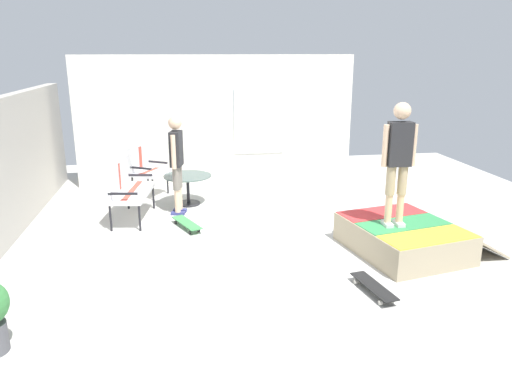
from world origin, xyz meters
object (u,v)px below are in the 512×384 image
object	(u,v)px
skateboard_spare	(374,287)
patio_chair_near_house	(145,166)
patio_bench	(125,185)
person_watching	(177,157)
skateboard_by_bench	(187,223)
person_skater	(399,155)
patio_table	(188,184)
skate_ramp	(404,237)

from	to	relation	value
skateboard_spare	patio_chair_near_house	bearing A→B (deg)	32.25
patio_bench	person_watching	bearing A→B (deg)	-78.24
patio_chair_near_house	skateboard_by_bench	size ratio (longest dim) A/B	1.25
person_skater	skateboard_by_bench	distance (m)	3.55
patio_chair_near_house	person_watching	size ratio (longest dim) A/B	0.58
patio_bench	person_watching	world-z (taller)	person_watching
patio_bench	skateboard_spare	xyz separation A→B (m)	(-3.24, -3.20, -0.53)
person_skater	skateboard_spare	distance (m)	1.89
skateboard_spare	skateboard_by_bench	bearing A→B (deg)	39.75
patio_table	person_watching	xyz separation A→B (m)	(-0.51, 0.18, 0.63)
patio_bench	patio_chair_near_house	world-z (taller)	same
person_watching	person_skater	distance (m)	3.84
patio_bench	patio_table	xyz separation A→B (m)	(0.70, -1.07, -0.21)
person_skater	patio_chair_near_house	bearing A→B (deg)	45.57
patio_chair_near_house	person_skater	bearing A→B (deg)	-134.43
patio_table	skateboard_by_bench	distance (m)	1.35
skate_ramp	person_watching	world-z (taller)	person_watching
patio_chair_near_house	skateboard_spare	world-z (taller)	patio_chair_near_house
skate_ramp	person_watching	size ratio (longest dim) A/B	1.26
skate_ramp	person_watching	bearing A→B (deg)	54.83
skateboard_by_bench	person_skater	bearing A→B (deg)	-117.89
skate_ramp	patio_chair_near_house	size ratio (longest dim) A/B	2.17
person_watching	skateboard_by_bench	distance (m)	1.25
person_skater	skateboard_by_bench	world-z (taller)	person_skater
patio_bench	skateboard_spare	world-z (taller)	patio_bench
person_skater	skateboard_spare	xyz separation A→B (m)	(-1.09, 0.71, -1.37)
patio_bench	person_watching	xyz separation A→B (m)	(0.18, -0.89, 0.42)
skateboard_by_bench	skate_ramp	bearing A→B (deg)	-115.40
person_watching	skateboard_spare	world-z (taller)	person_watching
patio_bench	person_skater	xyz separation A→B (m)	(-2.15, -3.91, 0.84)
skate_ramp	person_skater	xyz separation A→B (m)	(-0.05, 0.22, 1.24)
patio_bench	person_skater	size ratio (longest dim) A/B	0.76
skate_ramp	skateboard_by_bench	size ratio (longest dim) A/B	2.72
person_watching	skateboard_by_bench	bearing A→B (deg)	-171.33
skate_ramp	skateboard_by_bench	world-z (taller)	skate_ramp
patio_chair_near_house	skateboard_by_bench	xyz separation A→B (m)	(-2.06, -0.77, -0.53)
skate_ramp	patio_bench	bearing A→B (deg)	63.07
skate_ramp	patio_table	size ratio (longest dim) A/B	2.45
skate_ramp	person_skater	distance (m)	1.26
person_skater	skateboard_spare	bearing A→B (deg)	147.02
skateboard_spare	patio_table	bearing A→B (deg)	28.30
patio_chair_near_house	person_skater	distance (m)	5.21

